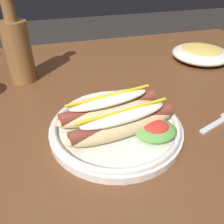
{
  "coord_description": "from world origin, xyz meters",
  "views": [
    {
      "loc": [
        -0.06,
        -0.53,
        1.05
      ],
      "look_at": [
        0.05,
        -0.13,
        0.77
      ],
      "focal_mm": 38.02,
      "sensor_mm": 36.0,
      "label": 1
    }
  ],
  "objects_px": {
    "side_bowl": "(201,53)",
    "fork": "(222,120)",
    "hot_dog_plate": "(118,122)",
    "glass_bottle": "(18,49)"
  },
  "relations": [
    {
      "from": "hot_dog_plate",
      "to": "glass_bottle",
      "type": "distance_m",
      "value": 0.36
    },
    {
      "from": "fork",
      "to": "glass_bottle",
      "type": "xyz_separation_m",
      "value": [
        -0.42,
        0.32,
        0.09
      ]
    },
    {
      "from": "glass_bottle",
      "to": "side_bowl",
      "type": "height_order",
      "value": "glass_bottle"
    },
    {
      "from": "hot_dog_plate",
      "to": "side_bowl",
      "type": "height_order",
      "value": "hot_dog_plate"
    },
    {
      "from": "hot_dog_plate",
      "to": "side_bowl",
      "type": "bearing_deg",
      "value": 37.42
    },
    {
      "from": "fork",
      "to": "side_bowl",
      "type": "bearing_deg",
      "value": 45.22
    },
    {
      "from": "hot_dog_plate",
      "to": "fork",
      "type": "bearing_deg",
      "value": -6.41
    },
    {
      "from": "side_bowl",
      "to": "fork",
      "type": "bearing_deg",
      "value": -114.8
    },
    {
      "from": "fork",
      "to": "hot_dog_plate",
      "type": "bearing_deg",
      "value": 153.6
    },
    {
      "from": "glass_bottle",
      "to": "hot_dog_plate",
      "type": "bearing_deg",
      "value": -57.68
    }
  ]
}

